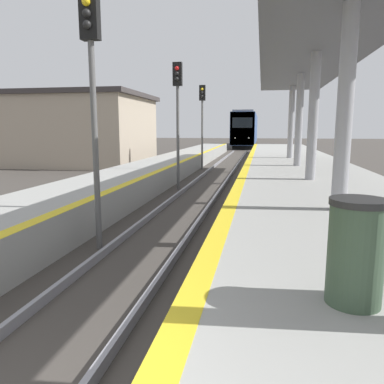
% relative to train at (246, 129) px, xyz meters
% --- Properties ---
extents(train, '(2.87, 21.21, 4.69)m').
position_rel_train_xyz_m(train, '(0.00, 0.00, 0.00)').
color(train, black).
rests_on(train, ground).
extents(signal_near, '(0.36, 0.31, 5.06)m').
position_rel_train_xyz_m(signal_near, '(-1.01, -47.51, 1.12)').
color(signal_near, '#595959').
rests_on(signal_near, ground).
extents(signal_mid, '(0.36, 0.31, 5.06)m').
position_rel_train_xyz_m(signal_mid, '(-1.07, -39.64, 1.12)').
color(signal_mid, '#595959').
rests_on(signal_mid, ground).
extents(signal_far, '(0.36, 0.31, 5.06)m').
position_rel_train_xyz_m(signal_far, '(-1.32, -31.78, 1.12)').
color(signal_far, '#595959').
rests_on(signal_far, ground).
extents(station_canopy, '(3.45, 23.35, 4.15)m').
position_rel_train_xyz_m(station_canopy, '(3.85, -42.05, 2.31)').
color(station_canopy, '#99999E').
rests_on(station_canopy, platform_right).
extents(trash_bin, '(0.53, 0.53, 1.00)m').
position_rel_train_xyz_m(trash_bin, '(3.16, -51.06, -1.02)').
color(trash_bin, '#384C38').
rests_on(trash_bin, platform_right).
extents(station_building, '(11.49, 8.20, 4.85)m').
position_rel_train_xyz_m(station_building, '(-11.32, -29.93, 0.06)').
color(station_building, tan).
rests_on(station_building, ground).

